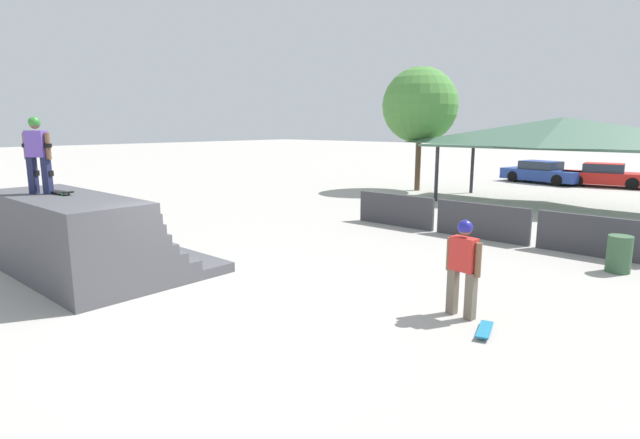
{
  "coord_description": "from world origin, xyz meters",
  "views": [
    {
      "loc": [
        7.68,
        -5.45,
        3.3
      ],
      "look_at": [
        -0.47,
        3.65,
        0.99
      ],
      "focal_mm": 28.0,
      "sensor_mm": 36.0,
      "label": 1
    }
  ],
  "objects_px": {
    "bystander_walking": "(463,260)",
    "parked_car_blue": "(542,173)",
    "skater_on_deck": "(37,150)",
    "skateboard_on_deck": "(60,192)",
    "skateboard_on_ground": "(484,330)",
    "tree_beside_pavilion": "(420,106)",
    "trash_bin": "(619,254)",
    "parked_car_red": "(605,176)"
  },
  "relations": [
    {
      "from": "bystander_walking",
      "to": "parked_car_blue",
      "type": "bearing_deg",
      "value": -68.04
    },
    {
      "from": "skater_on_deck",
      "to": "skateboard_on_deck",
      "type": "relative_size",
      "value": 2.01
    },
    {
      "from": "skateboard_on_ground",
      "to": "tree_beside_pavilion",
      "type": "bearing_deg",
      "value": -162.62
    },
    {
      "from": "trash_bin",
      "to": "parked_car_blue",
      "type": "bearing_deg",
      "value": 113.13
    },
    {
      "from": "skater_on_deck",
      "to": "skateboard_on_ground",
      "type": "height_order",
      "value": "skater_on_deck"
    },
    {
      "from": "skateboard_on_deck",
      "to": "parked_car_blue",
      "type": "bearing_deg",
      "value": 76.33
    },
    {
      "from": "skateboard_on_deck",
      "to": "parked_car_red",
      "type": "distance_m",
      "value": 26.86
    },
    {
      "from": "parked_car_red",
      "to": "tree_beside_pavilion",
      "type": "bearing_deg",
      "value": -139.04
    },
    {
      "from": "skateboard_on_deck",
      "to": "trash_bin",
      "type": "distance_m",
      "value": 12.63
    },
    {
      "from": "skateboard_on_deck",
      "to": "trash_bin",
      "type": "relative_size",
      "value": 0.99
    },
    {
      "from": "bystander_walking",
      "to": "parked_car_blue",
      "type": "height_order",
      "value": "bystander_walking"
    },
    {
      "from": "skater_on_deck",
      "to": "parked_car_red",
      "type": "relative_size",
      "value": 0.38
    },
    {
      "from": "parked_car_red",
      "to": "parked_car_blue",
      "type": "bearing_deg",
      "value": 179.42
    },
    {
      "from": "trash_bin",
      "to": "skateboard_on_ground",
      "type": "bearing_deg",
      "value": -98.62
    },
    {
      "from": "skateboard_on_deck",
      "to": "trash_bin",
      "type": "xyz_separation_m",
      "value": [
        9.29,
        8.44,
        -1.44
      ]
    },
    {
      "from": "skater_on_deck",
      "to": "skateboard_on_ground",
      "type": "xyz_separation_m",
      "value": [
        8.87,
        3.34,
        -2.72
      ]
    },
    {
      "from": "skater_on_deck",
      "to": "parked_car_red",
      "type": "height_order",
      "value": "skater_on_deck"
    },
    {
      "from": "skateboard_on_ground",
      "to": "trash_bin",
      "type": "height_order",
      "value": "trash_bin"
    },
    {
      "from": "bystander_walking",
      "to": "tree_beside_pavilion",
      "type": "height_order",
      "value": "tree_beside_pavilion"
    },
    {
      "from": "skateboard_on_ground",
      "to": "parked_car_blue",
      "type": "relative_size",
      "value": 0.17
    },
    {
      "from": "skateboard_on_ground",
      "to": "tree_beside_pavilion",
      "type": "relative_size",
      "value": 0.13
    },
    {
      "from": "bystander_walking",
      "to": "trash_bin",
      "type": "xyz_separation_m",
      "value": [
        1.44,
        4.9,
        -0.59
      ]
    },
    {
      "from": "skater_on_deck",
      "to": "skateboard_on_deck",
      "type": "distance_m",
      "value": 1.02
    },
    {
      "from": "skateboard_on_deck",
      "to": "tree_beside_pavilion",
      "type": "height_order",
      "value": "tree_beside_pavilion"
    },
    {
      "from": "bystander_walking",
      "to": "skateboard_on_ground",
      "type": "distance_m",
      "value": 1.23
    },
    {
      "from": "skateboard_on_ground",
      "to": "parked_car_red",
      "type": "distance_m",
      "value": 23.52
    },
    {
      "from": "parked_car_blue",
      "to": "parked_car_red",
      "type": "distance_m",
      "value": 3.21
    },
    {
      "from": "skater_on_deck",
      "to": "parked_car_blue",
      "type": "height_order",
      "value": "skater_on_deck"
    },
    {
      "from": "skater_on_deck",
      "to": "tree_beside_pavilion",
      "type": "xyz_separation_m",
      "value": [
        -1.43,
        18.41,
        1.51
      ]
    },
    {
      "from": "bystander_walking",
      "to": "tree_beside_pavilion",
      "type": "relative_size",
      "value": 0.28
    },
    {
      "from": "skater_on_deck",
      "to": "bystander_walking",
      "type": "xyz_separation_m",
      "value": [
        8.24,
        3.78,
        -1.76
      ]
    },
    {
      "from": "parked_car_red",
      "to": "skateboard_on_ground",
      "type": "bearing_deg",
      "value": -90.74
    },
    {
      "from": "skateboard_on_deck",
      "to": "bystander_walking",
      "type": "relative_size",
      "value": 0.49
    },
    {
      "from": "skateboard_on_deck",
      "to": "tree_beside_pavilion",
      "type": "relative_size",
      "value": 0.14
    },
    {
      "from": "skateboard_on_deck",
      "to": "bystander_walking",
      "type": "height_order",
      "value": "skateboard_on_deck"
    },
    {
      "from": "bystander_walking",
      "to": "skater_on_deck",
      "type": "bearing_deg",
      "value": 31.55
    },
    {
      "from": "skater_on_deck",
      "to": "parked_car_blue",
      "type": "relative_size",
      "value": 0.36
    },
    {
      "from": "skateboard_on_deck",
      "to": "bystander_walking",
      "type": "xyz_separation_m",
      "value": [
        7.85,
        3.54,
        -0.85
      ]
    },
    {
      "from": "skateboard_on_ground",
      "to": "parked_car_blue",
      "type": "height_order",
      "value": "parked_car_blue"
    },
    {
      "from": "skateboard_on_ground",
      "to": "skater_on_deck",
      "type": "bearing_deg",
      "value": -86.33
    },
    {
      "from": "tree_beside_pavilion",
      "to": "skateboard_on_deck",
      "type": "bearing_deg",
      "value": -84.3
    },
    {
      "from": "parked_car_red",
      "to": "skater_on_deck",
      "type": "bearing_deg",
      "value": -110.7
    }
  ]
}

